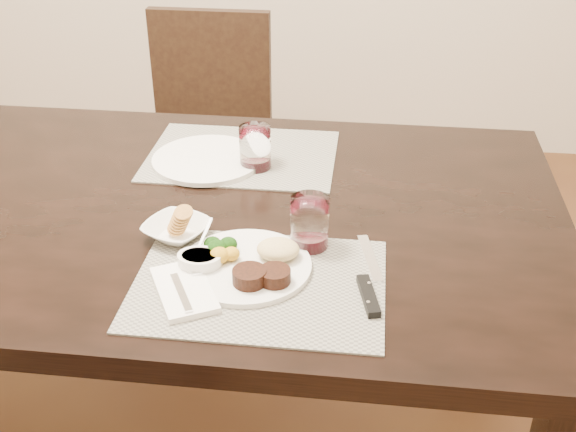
# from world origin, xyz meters

# --- Properties ---
(dining_table) EXTENTS (2.00, 1.00, 0.75)m
(dining_table) POSITION_xyz_m (0.00, 0.00, 0.67)
(dining_table) COLOR black
(dining_table) RESTS_ON ground
(chair_far) EXTENTS (0.42, 0.42, 0.90)m
(chair_far) POSITION_xyz_m (0.00, 0.93, 0.50)
(chair_far) COLOR black
(chair_far) RESTS_ON ground
(placemat_near) EXTENTS (0.46, 0.34, 0.00)m
(placemat_near) POSITION_xyz_m (0.38, -0.28, 0.75)
(placemat_near) COLOR gray
(placemat_near) RESTS_ON dining_table
(placemat_far) EXTENTS (0.46, 0.34, 0.00)m
(placemat_far) POSITION_xyz_m (0.25, 0.25, 0.75)
(placemat_far) COLOR gray
(placemat_far) RESTS_ON dining_table
(dinner_plate) EXTENTS (0.25, 0.25, 0.04)m
(dinner_plate) POSITION_xyz_m (0.36, -0.24, 0.77)
(dinner_plate) COLOR silver
(dinner_plate) RESTS_ON placemat_near
(napkin_fork) EXTENTS (0.16, 0.19, 0.02)m
(napkin_fork) POSITION_xyz_m (0.25, -0.32, 0.76)
(napkin_fork) COLOR white
(napkin_fork) RESTS_ON placemat_near
(steak_knife) EXTENTS (0.05, 0.27, 0.01)m
(steak_knife) POSITION_xyz_m (0.58, -0.27, 0.76)
(steak_knife) COLOR white
(steak_knife) RESTS_ON placemat_near
(cracker_bowl) EXTENTS (0.16, 0.16, 0.06)m
(cracker_bowl) POSITION_xyz_m (0.19, -0.14, 0.77)
(cracker_bowl) COLOR silver
(cracker_bowl) RESTS_ON placemat_near
(sauce_ramekin) EXTENTS (0.08, 0.12, 0.07)m
(sauce_ramekin) POSITION_xyz_m (0.26, -0.25, 0.77)
(sauce_ramekin) COLOR silver
(sauce_ramekin) RESTS_ON placemat_near
(wine_glass_near) EXTENTS (0.08, 0.08, 0.10)m
(wine_glass_near) POSITION_xyz_m (0.46, -0.14, 0.80)
(wine_glass_near) COLOR white
(wine_glass_near) RESTS_ON placemat_near
(far_plate) EXTENTS (0.27, 0.27, 0.01)m
(far_plate) POSITION_xyz_m (0.18, 0.21, 0.76)
(far_plate) COLOR silver
(far_plate) RESTS_ON placemat_far
(wine_glass_far) EXTENTS (0.07, 0.07, 0.10)m
(wine_glass_far) POSITION_xyz_m (0.30, 0.19, 0.80)
(wine_glass_far) COLOR white
(wine_glass_far) RESTS_ON placemat_far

